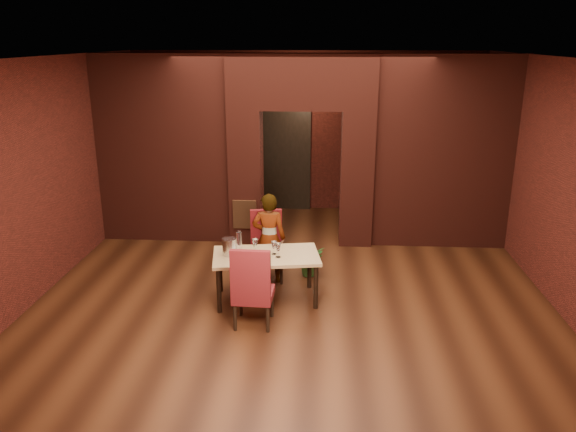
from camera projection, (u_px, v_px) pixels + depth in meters
name	position (u px, v px, depth m)	size (l,w,h in m)	color
floor	(294.00, 288.00, 8.08)	(8.00, 8.00, 0.00)	#442111
ceiling	(295.00, 57.00, 7.10)	(7.00, 8.00, 0.04)	silver
wall_back	(306.00, 132.00, 11.39)	(7.00, 0.04, 3.20)	maroon
wall_front	(262.00, 324.00, 3.79)	(7.00, 0.04, 3.20)	maroon
wall_left	(44.00, 176.00, 7.81)	(0.04, 8.00, 3.20)	maroon
wall_right	(560.00, 184.00, 7.37)	(0.04, 8.00, 3.20)	maroon
pillar_left	(246.00, 176.00, 9.69)	(0.55, 0.55, 2.30)	maroon
pillar_right	(357.00, 178.00, 9.57)	(0.55, 0.55, 2.30)	maroon
lintel	(302.00, 82.00, 9.14)	(2.45, 0.55, 0.90)	maroon
wing_wall_left	(164.00, 150.00, 9.64)	(2.27, 0.35, 3.20)	maroon
wing_wall_right	(443.00, 153.00, 9.34)	(2.27, 0.35, 3.20)	maroon
vent_panel	(245.00, 214.00, 9.59)	(0.40, 0.03, 0.50)	#9D552D
rear_door	(286.00, 159.00, 11.53)	(0.90, 0.08, 2.10)	black
rear_door_frame	(286.00, 160.00, 11.49)	(1.02, 0.04, 2.22)	black
dining_table	(266.00, 277.00, 7.63)	(1.41, 0.79, 0.66)	tan
chair_far	(267.00, 247.00, 8.22)	(0.47, 0.47, 1.02)	maroon
chair_near	(253.00, 285.00, 6.92)	(0.48, 0.48, 1.06)	maroon
person_seated	(269.00, 238.00, 8.12)	(0.49, 0.32, 1.34)	white
wine_glass_a	(255.00, 247.00, 7.51)	(0.09, 0.09, 0.21)	white
wine_glass_b	(274.00, 248.00, 7.52)	(0.07, 0.07, 0.18)	white
wine_glass_c	(278.00, 250.00, 7.41)	(0.08, 0.08, 0.20)	white
tasting_sheet	(255.00, 257.00, 7.42)	(0.34, 0.25, 0.00)	silver
wine_bucket	(230.00, 247.00, 7.48)	(0.19, 0.19, 0.23)	#B6B7BE
water_bottle	(239.00, 242.00, 7.53)	(0.07, 0.07, 0.32)	white
potted_plant	(310.00, 261.00, 8.45)	(0.41, 0.35, 0.45)	#2E6D2B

